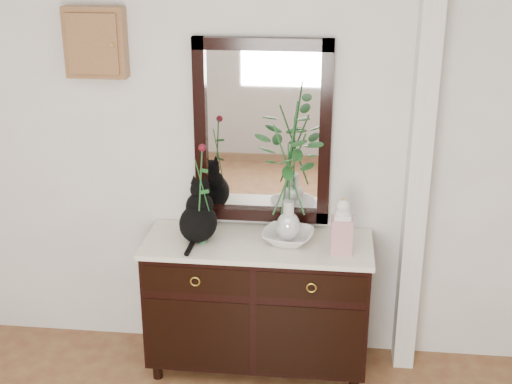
# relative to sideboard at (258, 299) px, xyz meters

# --- Properties ---
(wall_back) EXTENTS (3.60, 0.04, 2.70)m
(wall_back) POSITION_rel_sideboard_xyz_m (-0.10, 0.25, 0.88)
(wall_back) COLOR white
(wall_back) RESTS_ON ground
(pilaster) EXTENTS (0.12, 0.20, 2.70)m
(pilaster) POSITION_rel_sideboard_xyz_m (0.90, 0.17, 0.88)
(pilaster) COLOR white
(pilaster) RESTS_ON ground
(sideboard) EXTENTS (1.33, 0.52, 0.82)m
(sideboard) POSITION_rel_sideboard_xyz_m (0.00, 0.00, 0.00)
(sideboard) COLOR black
(sideboard) RESTS_ON ground
(wall_mirror) EXTENTS (0.80, 0.06, 1.10)m
(wall_mirror) POSITION_rel_sideboard_xyz_m (-0.00, 0.24, 0.97)
(wall_mirror) COLOR black
(wall_mirror) RESTS_ON wall_back
(key_cabinet) EXTENTS (0.35, 0.10, 0.40)m
(key_cabinet) POSITION_rel_sideboard_xyz_m (-0.95, 0.21, 1.48)
(key_cabinet) COLOR brown
(key_cabinet) RESTS_ON wall_back
(cat) EXTENTS (0.26, 0.32, 0.36)m
(cat) POSITION_rel_sideboard_xyz_m (-0.35, -0.01, 0.55)
(cat) COLOR black
(cat) RESTS_ON sideboard
(lotus_bowl) EXTENTS (0.34, 0.34, 0.07)m
(lotus_bowl) POSITION_rel_sideboard_xyz_m (0.17, 0.01, 0.41)
(lotus_bowl) COLOR white
(lotus_bowl) RESTS_ON sideboard
(vase_branches) EXTENTS (0.49, 0.49, 0.84)m
(vase_branches) POSITION_rel_sideboard_xyz_m (0.17, 0.01, 0.81)
(vase_branches) COLOR silver
(vase_branches) RESTS_ON lotus_bowl
(bud_vase_rose) EXTENTS (0.08, 0.08, 0.61)m
(bud_vase_rose) POSITION_rel_sideboard_xyz_m (-0.32, -0.05, 0.68)
(bud_vase_rose) COLOR #316A40
(bud_vase_rose) RESTS_ON sideboard
(ginger_jar) EXTENTS (0.12, 0.12, 0.32)m
(ginger_jar) POSITION_rel_sideboard_xyz_m (0.48, -0.07, 0.54)
(ginger_jar) COLOR white
(ginger_jar) RESTS_ON sideboard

